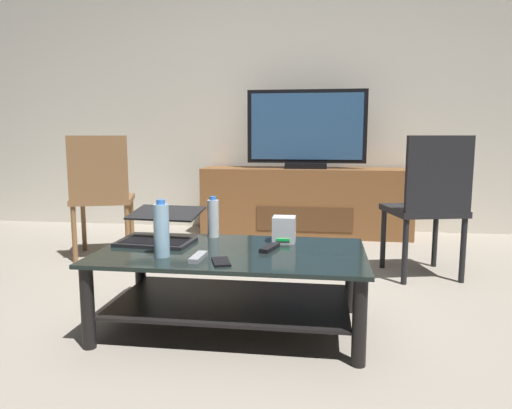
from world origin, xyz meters
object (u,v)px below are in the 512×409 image
Objects in this scene: side_chair at (101,191)px; cell_phone at (221,262)px; laptop at (160,230)px; tv_remote at (270,248)px; soundbar_remote at (198,257)px; water_bottle_near at (161,230)px; dining_chair at (429,201)px; television at (306,131)px; water_bottle_far at (213,218)px; router_box at (284,229)px; coffee_table at (232,274)px; media_cabinet at (305,202)px.

side_chair is 1.87m from cell_phone.
tv_remote is (0.58, -0.10, -0.05)m from laptop.
water_bottle_near is at bearing 173.79° from soundbar_remote.
cell_phone is (-1.10, -1.20, -0.12)m from dining_chair.
dining_chair is (0.84, -1.28, -0.46)m from television.
router_box is at bearing -10.36° from water_bottle_far.
television reaches higher than water_bottle_far.
television is 6.82× the size of soundbar_remote.
coffee_table is 7.88× the size of soundbar_remote.
water_bottle_near is 0.52m from tv_remote.
dining_chair is at bearing 41.43° from coffee_table.
dining_chair is 1.16m from router_box.
cell_phone is (1.23, -1.41, -0.12)m from side_chair.
coffee_table is at bearing -152.77° from tv_remote.
water_bottle_near is at bearing 147.31° from cell_phone.
water_bottle_far reaches higher than soundbar_remote.
tv_remote is (0.33, -0.25, -0.09)m from water_bottle_far.
router_box is at bearing 35.54° from water_bottle_near.
dining_chair reaches higher than media_cabinet.
television reaches higher than water_bottle_near.
television is 2.28m from laptop.
soundbar_remote is (-1.22, -1.15, -0.12)m from dining_chair.
laptop is 1.83× the size of water_bottle_far.
laptop is (0.83, -1.05, -0.07)m from side_chair.
coffee_table is 1.16× the size of television.
media_cabinet is 7.41× the size of water_bottle_near.
soundbar_remote is at bearing -98.88° from television.
soundbar_remote is at bearing -136.52° from dining_chair.
cell_phone is 0.12m from soundbar_remote.
tv_remote is at bearing -92.23° from media_cabinet.
coffee_table is 0.41m from water_bottle_near.
water_bottle_near is (-0.29, -0.16, 0.24)m from coffee_table.
cell_phone is (-0.27, -2.51, 0.08)m from media_cabinet.
media_cabinet is at bearing 103.85° from tv_remote.
coffee_table is 0.37m from router_box.
coffee_table is at bearing 59.48° from soundbar_remote.
television is 2.70× the size of laptop.
dining_chair is 1.72m from laptop.
cell_phone is at bearing -96.16° from television.
media_cabinet is 14.54× the size of router_box.
coffee_table is 9.00× the size of cell_phone.
tv_remote is at bearing -10.05° from laptop.
media_cabinet is 2.04m from water_bottle_far.
laptop is at bearing -107.32° from media_cabinet.
television is 4.21× the size of water_bottle_near.
dining_chair is 1.68m from soundbar_remote.
side_chair reaches higher than cell_phone.
television is 1.17× the size of dining_chair.
media_cabinet is at bearing 122.64° from dining_chair.
dining_chair reaches higher than water_bottle_far.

